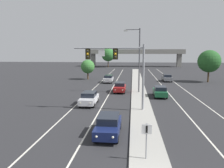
# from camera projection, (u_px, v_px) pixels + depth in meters

# --- Properties ---
(median_island) EXTENTS (2.40, 110.00, 0.15)m
(median_island) POSITION_uv_depth(u_px,v_px,m) (141.00, 103.00, 27.65)
(median_island) COLOR #9E9B93
(median_island) RESTS_ON ground
(lane_stripe_oncoming_center) EXTENTS (0.14, 100.00, 0.01)m
(lane_stripe_oncoming_center) POSITION_uv_depth(u_px,v_px,m) (110.00, 93.00, 35.00)
(lane_stripe_oncoming_center) COLOR silver
(lane_stripe_oncoming_center) RESTS_ON ground
(lane_stripe_receding_center) EXTENTS (0.14, 100.00, 0.01)m
(lane_stripe_receding_center) POSITION_uv_depth(u_px,v_px,m) (169.00, 94.00, 34.11)
(lane_stripe_receding_center) COLOR silver
(lane_stripe_receding_center) RESTS_ON ground
(edge_stripe_left) EXTENTS (0.14, 100.00, 0.01)m
(edge_stripe_left) POSITION_uv_depth(u_px,v_px,m) (89.00, 93.00, 35.31)
(edge_stripe_left) COLOR silver
(edge_stripe_left) RESTS_ON ground
(edge_stripe_right) EXTENTS (0.14, 100.00, 0.01)m
(edge_stripe_right) POSITION_uv_depth(u_px,v_px,m) (191.00, 95.00, 33.80)
(edge_stripe_right) COLOR silver
(edge_stripe_right) RESTS_ON ground
(overhead_signal_mast) EXTENTS (7.78, 0.44, 7.20)m
(overhead_signal_mast) POSITION_uv_depth(u_px,v_px,m) (121.00, 63.00, 23.97)
(overhead_signal_mast) COLOR gray
(overhead_signal_mast) RESTS_ON median_island
(median_sign_post) EXTENTS (0.60, 0.10, 2.20)m
(median_sign_post) POSITION_uv_depth(u_px,v_px,m) (146.00, 136.00, 13.01)
(median_sign_post) COLOR gray
(median_sign_post) RESTS_ON median_island
(street_lamp_median) EXTENTS (2.58, 0.28, 10.00)m
(street_lamp_median) POSITION_uv_depth(u_px,v_px,m) (138.00, 57.00, 34.36)
(street_lamp_median) COLOR #4C4C51
(street_lamp_median) RESTS_ON median_island
(car_oncoming_navy) EXTENTS (1.84, 4.48, 1.58)m
(car_oncoming_navy) POSITION_uv_depth(u_px,v_px,m) (108.00, 125.00, 17.28)
(car_oncoming_navy) COLOR #141E4C
(car_oncoming_navy) RESTS_ON ground
(car_oncoming_white) EXTENTS (1.83, 4.47, 1.58)m
(car_oncoming_white) POSITION_uv_depth(u_px,v_px,m) (89.00, 98.00, 27.26)
(car_oncoming_white) COLOR silver
(car_oncoming_white) RESTS_ON ground
(car_oncoming_red) EXTENTS (1.84, 4.48, 1.58)m
(car_oncoming_red) POSITION_uv_depth(u_px,v_px,m) (120.00, 87.00, 35.84)
(car_oncoming_red) COLOR maroon
(car_oncoming_red) RESTS_ON ground
(car_oncoming_silver) EXTENTS (1.85, 4.48, 1.58)m
(car_oncoming_silver) POSITION_uv_depth(u_px,v_px,m) (108.00, 79.00, 47.04)
(car_oncoming_silver) COLOR #B7B7BC
(car_oncoming_silver) RESTS_ON ground
(car_receding_green) EXTENTS (1.89, 4.50, 1.58)m
(car_receding_green) POSITION_uv_depth(u_px,v_px,m) (160.00, 91.00, 32.03)
(car_receding_green) COLOR #195633
(car_receding_green) RESTS_ON ground
(car_receding_grey) EXTENTS (1.85, 4.48, 1.58)m
(car_receding_grey) POSITION_uv_depth(u_px,v_px,m) (167.00, 78.00, 48.83)
(car_receding_grey) COLOR slate
(car_receding_grey) RESTS_ON ground
(overpass_bridge) EXTENTS (42.40, 6.40, 7.65)m
(overpass_bridge) POSITION_uv_depth(u_px,v_px,m) (135.00, 54.00, 97.77)
(overpass_bridge) COLOR gray
(overpass_bridge) RESTS_ON ground
(tree_far_left_b) EXTENTS (5.64, 5.64, 8.16)m
(tree_far_left_b) POSITION_uv_depth(u_px,v_px,m) (108.00, 55.00, 93.08)
(tree_far_left_b) COLOR #4C3823
(tree_far_left_b) RESTS_ON ground
(tree_far_right_b) EXTENTS (4.79, 4.79, 6.93)m
(tree_far_right_b) POSITION_uv_depth(u_px,v_px,m) (209.00, 61.00, 47.05)
(tree_far_right_b) COLOR #4C3823
(tree_far_right_b) RESTS_ON ground
(tree_far_left_c) EXTENTS (3.25, 3.25, 4.71)m
(tree_far_left_c) POSITION_uv_depth(u_px,v_px,m) (88.00, 67.00, 51.97)
(tree_far_left_c) COLOR #4C3823
(tree_far_left_c) RESTS_ON ground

